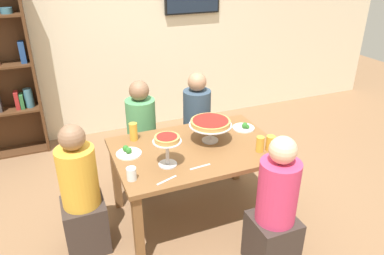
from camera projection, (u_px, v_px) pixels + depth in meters
ground_plane at (196, 215)px, 3.51m from camera, size 12.00×12.00×0.00m
rear_partition at (131, 26)px, 4.73m from camera, size 8.00×0.12×2.80m
dining_table at (196, 157)px, 3.23m from camera, size 1.43×0.96×0.74m
diner_near_right at (275, 214)px, 2.76m from camera, size 0.34×0.34×1.15m
diner_head_west at (82, 199)px, 2.93m from camera, size 0.34×0.34×1.15m
diner_far_right at (197, 130)px, 4.06m from camera, size 0.34×0.34×1.15m
diner_far_left at (142, 141)px, 3.83m from camera, size 0.34×0.34×1.15m
deep_dish_pizza_stand at (210, 124)px, 3.23m from camera, size 0.38×0.38×0.21m
personal_pizza_stand at (167, 143)px, 2.84m from camera, size 0.23×0.23×0.26m
salad_plate_near_diner at (128, 152)px, 3.08m from camera, size 0.21×0.21×0.07m
salad_plate_far_diner at (244, 127)px, 3.51m from camera, size 0.21×0.21×0.07m
beer_glass_amber_tall at (133, 132)px, 3.28m from camera, size 0.07×0.07×0.16m
beer_glass_amber_short at (270, 143)px, 3.13m from camera, size 0.08×0.08×0.13m
beer_glass_amber_spare at (260, 144)px, 3.10m from camera, size 0.07×0.07×0.14m
water_glass_clear_near at (131, 174)px, 2.72m from camera, size 0.08×0.08×0.10m
cutlery_fork_near at (200, 167)px, 2.90m from camera, size 0.18×0.03×0.00m
cutlery_knife_near at (167, 180)px, 2.73m from camera, size 0.18×0.07×0.00m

